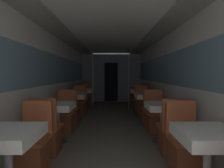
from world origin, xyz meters
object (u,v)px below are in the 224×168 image
object	(u,v)px
dining_table_right_3	(137,92)
dining_table_right_1	(162,109)
support_pole_right_3	(128,79)
chair_left_far_0	(32,150)
chair_left_far_3	(85,99)
chair_right_near_2	(149,114)
dining_table_left_3	(83,92)
chair_right_far_2	(142,106)
chair_left_far_2	(78,106)
dining_table_left_1	(57,109)
chair_left_near_1	(47,136)
chair_left_near_3	(81,103)
dining_table_left_0	(7,140)
dining_table_right_0	(207,140)
support_pole_left_3	(92,79)
chair_right_near_3	(139,103)
chair_left_far_1	(64,119)
chair_right_near_1	(171,136)
chair_right_far_0	(184,150)
chair_right_far_1	(154,119)
chair_right_far_3	(135,99)
dining_table_right_2	(145,98)
chair_left_near_2	(70,114)
dining_table_left_2	(74,98)

from	to	relation	value
dining_table_right_3	dining_table_right_1	bearing A→B (deg)	-90.00
support_pole_right_3	chair_left_far_0	bearing A→B (deg)	-111.56
chair_left_far_3	chair_right_near_2	bearing A→B (deg)	127.02
dining_table_left_3	chair_right_far_2	xyz separation A→B (m)	(2.07, -1.08, -0.36)
chair_left_far_2	dining_table_left_1	bearing A→B (deg)	90.00
chair_left_near_1	chair_right_near_2	distance (m)	2.64
chair_left_near_3	dining_table_left_0	bearing A→B (deg)	-90.00
chair_left_far_2	chair_left_far_3	world-z (taller)	same
chair_left_near_3	dining_table_right_0	world-z (taller)	chair_left_near_3
support_pole_left_3	chair_right_near_3	distance (m)	2.00
chair_left_far_0	chair_left_far_1	world-z (taller)	same
chair_left_far_0	chair_right_near_1	world-z (taller)	same
chair_left_far_3	dining_table_right_3	bearing A→B (deg)	165.02
chair_right_far_0	chair_right_far_2	world-z (taller)	same
chair_left_near_3	support_pole_right_3	size ratio (longest dim) A/B	0.42
chair_right_far_0	chair_right_far_1	world-z (taller)	same
chair_right_far_3	support_pole_right_3	world-z (taller)	support_pole_right_3
dining_table_left_3	dining_table_left_1	bearing A→B (deg)	-90.00
chair_left_far_3	dining_table_right_2	xyz separation A→B (m)	(2.07, -2.19, 0.36)
chair_left_near_1	chair_left_far_2	world-z (taller)	same
dining_table_left_1	dining_table_right_2	distance (m)	2.64
dining_table_left_1	dining_table_right_1	distance (m)	2.07
dining_table_left_0	chair_right_near_3	distance (m)	4.84
chair_left_near_2	chair_right_near_2	world-z (taller)	same
chair_left_near_2	dining_table_left_1	bearing A→B (deg)	-90.00
chair_left_near_3	chair_right_far_1	distance (m)	3.00
chair_left_near_1	chair_left_near_2	distance (m)	1.64
chair_right_far_2	chair_right_far_3	distance (m)	1.64
chair_left_far_0	dining_table_right_0	distance (m)	2.17
chair_left_near_2	chair_left_near_3	bearing A→B (deg)	90.00
dining_table_right_2	support_pole_right_3	bearing A→B (deg)	101.98
support_pole_left_3	dining_table_left_2	bearing A→B (deg)	-101.98
dining_table_right_0	chair_right_far_2	bearing A→B (deg)	90.00
chair_left_near_1	dining_table_right_1	world-z (taller)	chair_left_near_1
dining_table_left_3	chair_left_near_3	size ratio (longest dim) A/B	0.80
chair_right_far_3	chair_left_far_1	bearing A→B (deg)	57.71
chair_right_far_1	dining_table_left_2	bearing A→B (deg)	-27.64
chair_right_far_0	chair_left_far_1	bearing A→B (deg)	-38.35
chair_left_far_1	chair_left_near_2	size ratio (longest dim) A/B	1.00
support_pole_left_3	chair_right_near_2	xyz separation A→B (m)	(1.72, -2.19, -0.85)
dining_table_left_3	chair_right_far_2	distance (m)	2.36
chair_left_near_2	dining_table_left_3	bearing A→B (deg)	90.00
chair_left_far_1	support_pole_right_3	size ratio (longest dim) A/B	0.42
chair_left_far_2	support_pole_left_3	bearing A→B (deg)	-107.78
support_pole_left_3	dining_table_right_2	distance (m)	2.43
dining_table_left_1	chair_left_far_3	distance (m)	3.84
chair_right_far_1	chair_right_far_2	world-z (taller)	same
chair_left_far_3	chair_right_far_3	world-z (taller)	same
dining_table_right_0	chair_right_far_0	size ratio (longest dim) A/B	0.80
chair_left_far_1	chair_right_far_2	bearing A→B (deg)	-141.65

